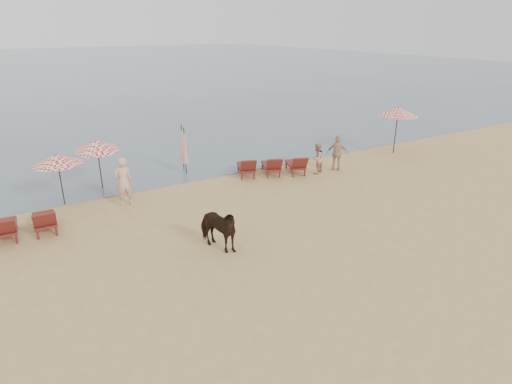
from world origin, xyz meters
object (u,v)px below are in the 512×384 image
lounger_cluster_left (5,227)px  umbrella_closed_right (185,146)px  umbrella_open_left_a (57,159)px  umbrella_open_right (398,112)px  umbrella_open_left_b (97,145)px  lounger_cluster_right (272,165)px  beachgoer_left (123,181)px  beachgoer_right_a (317,158)px  beachgoer_right_b (337,153)px  cow (217,229)px  umbrella_closed_left (182,142)px

lounger_cluster_left → umbrella_closed_right: 8.34m
umbrella_open_left_a → umbrella_closed_right: 5.65m
umbrella_open_right → umbrella_open_left_b: bearing=156.2°
lounger_cluster_right → umbrella_open_left_a: (-8.95, 1.12, 1.39)m
beachgoer_left → beachgoer_right_a: beachgoer_left is taller
beachgoer_left → beachgoer_right_b: size_ratio=1.12×
umbrella_open_left_b → beachgoer_right_b: umbrella_open_left_b is taller
lounger_cluster_right → umbrella_open_right: umbrella_open_right is taller
umbrella_open_left_b → beachgoer_right_a: size_ratio=1.51×
cow → beachgoer_left: bearing=85.5°
umbrella_open_left_b → umbrella_open_left_a: bearing=-163.2°
lounger_cluster_left → umbrella_closed_right: umbrella_closed_right is taller
umbrella_open_left_a → umbrella_closed_left: 5.90m
lounger_cluster_right → cow: 7.45m
umbrella_open_left_a → beachgoer_right_a: (10.92, -1.98, -1.13)m
lounger_cluster_left → beachgoer_right_a: beachgoer_right_a is taller
lounger_cluster_left → umbrella_open_left_a: 3.35m
lounger_cluster_right → umbrella_closed_left: (-3.30, 2.77, 0.93)m
umbrella_open_left_b → umbrella_open_right: bearing=-25.1°
umbrella_open_left_b → umbrella_closed_right: 3.90m
lounger_cluster_right → umbrella_open_left_b: bearing=-175.2°
cow → beachgoer_left: beachgoer_left is taller
lounger_cluster_right → umbrella_closed_right: bearing=169.1°
lounger_cluster_right → umbrella_closed_left: 4.41m
lounger_cluster_left → lounger_cluster_right: bearing=7.7°
umbrella_closed_right → cow: (-1.94, -7.35, -0.66)m
lounger_cluster_left → umbrella_open_left_a: size_ratio=1.50×
lounger_cluster_right → umbrella_open_right: (7.81, -0.28, 1.82)m
umbrella_closed_right → beachgoer_right_b: (6.50, -3.18, -0.52)m
umbrella_closed_left → beachgoer_right_a: umbrella_closed_left is taller
umbrella_open_left_b → beachgoer_right_b: (10.36, -3.19, -1.07)m
beachgoer_right_a → beachgoer_right_b: beachgoer_right_b is taller
umbrella_open_left_b → umbrella_closed_left: (3.97, 0.58, -0.53)m
umbrella_closed_left → beachgoer_right_b: umbrella_closed_left is taller
umbrella_open_left_a → beachgoer_right_b: umbrella_open_left_a is taller
umbrella_closed_right → beachgoer_right_a: 6.21m
lounger_cluster_left → lounger_cluster_right: 11.08m
umbrella_closed_right → umbrella_open_left_a: bearing=-169.2°
beachgoer_left → beachgoer_right_a: 8.87m
lounger_cluster_left → beachgoer_left: size_ratio=1.62×
umbrella_open_left_a → umbrella_open_left_b: size_ratio=0.93×
umbrella_open_right → beachgoer_right_a: (-5.84, -0.58, -1.55)m
beachgoer_right_b → lounger_cluster_right: bearing=22.7°
umbrella_open_right → beachgoer_left: 14.74m
umbrella_closed_right → beachgoer_right_a: umbrella_closed_right is taller
lounger_cluster_right → umbrella_closed_left: umbrella_closed_left is taller
lounger_cluster_right → umbrella_open_left_a: umbrella_open_left_a is taller
umbrella_closed_left → umbrella_closed_right: 0.60m
cow → umbrella_closed_left: bearing=54.5°
umbrella_open_left_b → umbrella_closed_left: bearing=-7.5°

